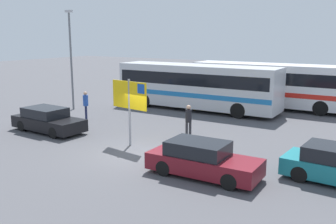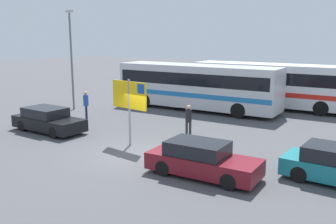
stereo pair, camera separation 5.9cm
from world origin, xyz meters
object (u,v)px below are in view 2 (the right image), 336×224
object	(u,v)px
pedestrian_crossing_lot	(189,119)
pedestrian_by_bus	(86,103)
bus_rear_coach	(273,83)
car_maroon	(202,160)
car_black	(48,120)
ferry_sign	(130,98)
bus_front_coach	(197,85)

from	to	relation	value
pedestrian_crossing_lot	pedestrian_by_bus	bearing A→B (deg)	53.46
bus_rear_coach	car_maroon	size ratio (longest dim) A/B	2.74
bus_rear_coach	car_black	bearing A→B (deg)	-121.57
ferry_sign	pedestrian_crossing_lot	distance (m)	3.42
car_maroon	pedestrian_crossing_lot	xyz separation A→B (m)	(-3.05, 4.48, 0.38)
car_black	car_maroon	bearing A→B (deg)	-6.02
car_black	pedestrian_by_bus	xyz separation A→B (m)	(-0.47, 3.45, 0.41)
pedestrian_by_bus	pedestrian_crossing_lot	xyz separation A→B (m)	(7.66, -0.52, -0.03)
bus_rear_coach	car_maroon	distance (m)	15.25
car_black	pedestrian_crossing_lot	size ratio (longest dim) A/B	2.56
bus_front_coach	car_black	bearing A→B (deg)	-111.93
pedestrian_by_bus	bus_rear_coach	bearing A→B (deg)	-170.37
bus_front_coach	ferry_sign	world-z (taller)	ferry_sign
ferry_sign	car_black	world-z (taller)	ferry_sign
ferry_sign	car_black	distance (m)	5.76
pedestrian_by_bus	pedestrian_crossing_lot	size ratio (longest dim) A/B	1.02
bus_rear_coach	car_maroon	xyz separation A→B (m)	(1.94, -15.08, -1.15)
bus_rear_coach	pedestrian_by_bus	bearing A→B (deg)	-131.05
bus_rear_coach	bus_front_coach	bearing A→B (deg)	-140.12
ferry_sign	car_maroon	world-z (taller)	ferry_sign
ferry_sign	pedestrian_crossing_lot	world-z (taller)	ferry_sign
car_black	pedestrian_by_bus	size ratio (longest dim) A/B	2.51
bus_front_coach	bus_rear_coach	size ratio (longest dim) A/B	1.00
bus_rear_coach	pedestrian_crossing_lot	distance (m)	10.69
car_black	pedestrian_by_bus	bearing A→B (deg)	100.28
bus_rear_coach	car_black	xyz separation A→B (m)	(-8.32, -13.53, -1.15)
pedestrian_crossing_lot	bus_rear_coach	bearing A→B (deg)	-38.70
pedestrian_by_bus	car_maroon	bearing A→B (deg)	115.67
bus_front_coach	car_maroon	bearing A→B (deg)	-61.41
bus_rear_coach	ferry_sign	xyz separation A→B (m)	(-2.81, -13.27, 0.54)
bus_rear_coach	ferry_sign	distance (m)	13.57
bus_front_coach	pedestrian_crossing_lot	size ratio (longest dim) A/B	6.80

